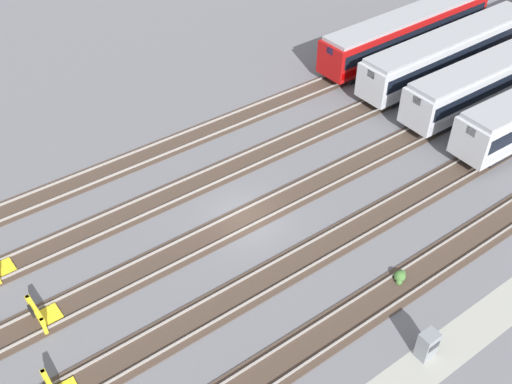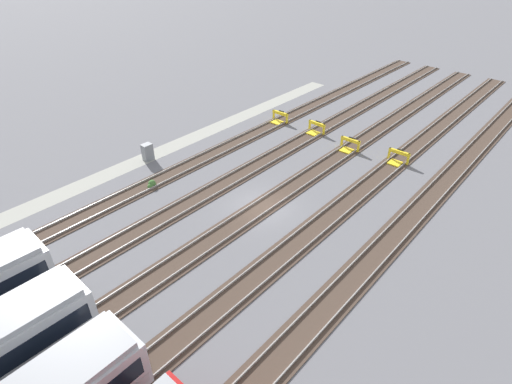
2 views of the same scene
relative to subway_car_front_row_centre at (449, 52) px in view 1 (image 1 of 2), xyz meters
The scene contains 13 objects.
ground_plane 23.95m from the subway_car_front_row_centre, 168.86° to the right, with size 400.00×400.00×0.00m, color slate.
service_walkway 29.59m from the subway_car_front_row_centre, 142.49° to the right, with size 54.00×2.00×0.01m, color #9E9E93.
rail_track_nearest 27.27m from the subway_car_front_row_centre, 149.44° to the right, with size 90.00×2.23×0.21m.
rail_track_near_inner 25.25m from the subway_car_front_row_centre, 158.51° to the right, with size 90.00×2.23×0.21m.
rail_track_middle 23.95m from the subway_car_front_row_centre, 168.86° to the right, with size 90.00×2.24×0.21m.
rail_track_far_inner 23.50m from the subway_car_front_row_centre, behind, with size 90.00×2.23×0.21m.
rail_track_farthest 23.95m from the subway_car_front_row_centre, 168.87° to the left, with size 90.00×2.23×0.21m.
subway_car_front_row_centre is the anchor object (origin of this frame).
subway_car_front_row_right_inner 4.56m from the subway_car_front_row_centre, 90.00° to the left, with size 18.06×3.21×3.70m.
subway_car_back_row_leftmost 4.60m from the subway_car_front_row_centre, 90.00° to the right, with size 18.02×2.96×3.70m.
bumper_stop_middle_track 36.39m from the subway_car_front_row_centre, behind, with size 1.37×2.01×1.22m.
electrical_cabinet 28.12m from the subway_car_front_row_centre, 141.43° to the right, with size 0.90×0.73×1.60m.
weed_clump 23.68m from the subway_car_front_row_centre, 145.28° to the right, with size 0.92×0.70×0.64m.
Camera 1 is at (-15.09, -21.69, 24.83)m, focal length 42.00 mm.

